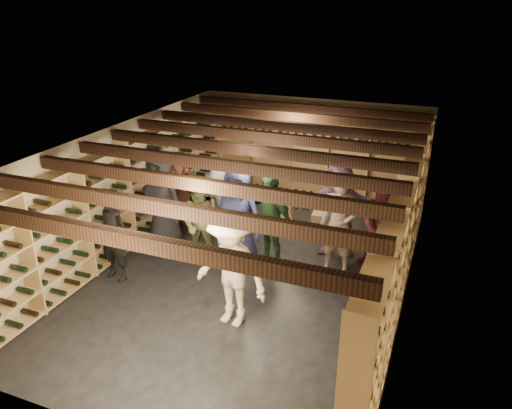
{
  "coord_description": "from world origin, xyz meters",
  "views": [
    {
      "loc": [
        3.04,
        -7.36,
        4.65
      ],
      "look_at": [
        0.04,
        0.2,
        1.2
      ],
      "focal_mm": 35.0,
      "sensor_mm": 36.0,
      "label": 1
    }
  ],
  "objects_px": {
    "person_1": "(113,237)",
    "person_2": "(203,223)",
    "person_0": "(161,201)",
    "person_11": "(338,208)",
    "crate_loose": "(323,217)",
    "person_6": "(238,217)",
    "person_9": "(223,209)",
    "crate_stack_right": "(281,212)",
    "person_3": "(231,269)",
    "person_10": "(270,219)",
    "person_5": "(181,195)",
    "crate_stack_left": "(210,213)",
    "person_8": "(383,226)",
    "person_7": "(339,225)"
  },
  "relations": [
    {
      "from": "person_1",
      "to": "person_6",
      "type": "bearing_deg",
      "value": 43.44
    },
    {
      "from": "person_7",
      "to": "person_11",
      "type": "xyz_separation_m",
      "value": [
        -0.19,
        0.74,
        -0.0
      ]
    },
    {
      "from": "person_11",
      "to": "crate_stack_right",
      "type": "bearing_deg",
      "value": 138.7
    },
    {
      "from": "person_1",
      "to": "person_8",
      "type": "height_order",
      "value": "person_8"
    },
    {
      "from": "crate_loose",
      "to": "person_11",
      "type": "relative_size",
      "value": 0.27
    },
    {
      "from": "person_1",
      "to": "person_8",
      "type": "bearing_deg",
      "value": 34.76
    },
    {
      "from": "person_11",
      "to": "person_9",
      "type": "bearing_deg",
      "value": -173.21
    },
    {
      "from": "person_2",
      "to": "person_9",
      "type": "distance_m",
      "value": 0.59
    },
    {
      "from": "person_6",
      "to": "person_7",
      "type": "xyz_separation_m",
      "value": [
        1.75,
        0.39,
        -0.03
      ]
    },
    {
      "from": "person_3",
      "to": "person_9",
      "type": "xyz_separation_m",
      "value": [
        -1.08,
        2.02,
        -0.03
      ]
    },
    {
      "from": "crate_loose",
      "to": "person_0",
      "type": "distance_m",
      "value": 3.63
    },
    {
      "from": "person_5",
      "to": "person_9",
      "type": "bearing_deg",
      "value": -8.82
    },
    {
      "from": "crate_stack_left",
      "to": "person_7",
      "type": "relative_size",
      "value": 0.37
    },
    {
      "from": "person_7",
      "to": "person_11",
      "type": "height_order",
      "value": "person_7"
    },
    {
      "from": "person_0",
      "to": "person_1",
      "type": "xyz_separation_m",
      "value": [
        -0.11,
        -1.39,
        -0.15
      ]
    },
    {
      "from": "person_2",
      "to": "person_7",
      "type": "xyz_separation_m",
      "value": [
        2.34,
        0.63,
        0.08
      ]
    },
    {
      "from": "person_10",
      "to": "person_1",
      "type": "bearing_deg",
      "value": -122.26
    },
    {
      "from": "person_8",
      "to": "person_1",
      "type": "bearing_deg",
      "value": -153.12
    },
    {
      "from": "person_5",
      "to": "person_7",
      "type": "height_order",
      "value": "person_7"
    },
    {
      "from": "crate_loose",
      "to": "person_10",
      "type": "relative_size",
      "value": 0.28
    },
    {
      "from": "person_2",
      "to": "crate_stack_left",
      "type": "bearing_deg",
      "value": 100.8
    },
    {
      "from": "person_1",
      "to": "person_10",
      "type": "xyz_separation_m",
      "value": [
        2.31,
        1.49,
        0.1
      ]
    },
    {
      "from": "person_0",
      "to": "person_2",
      "type": "distance_m",
      "value": 1.15
    },
    {
      "from": "person_3",
      "to": "person_10",
      "type": "xyz_separation_m",
      "value": [
        -0.1,
        1.92,
        -0.02
      ]
    },
    {
      "from": "person_2",
      "to": "person_10",
      "type": "bearing_deg",
      "value": 11.37
    },
    {
      "from": "crate_loose",
      "to": "person_6",
      "type": "relative_size",
      "value": 0.26
    },
    {
      "from": "person_9",
      "to": "person_8",
      "type": "bearing_deg",
      "value": -2.46
    },
    {
      "from": "crate_loose",
      "to": "person_0",
      "type": "bearing_deg",
      "value": -139.08
    },
    {
      "from": "person_10",
      "to": "person_11",
      "type": "height_order",
      "value": "person_11"
    },
    {
      "from": "person_1",
      "to": "person_11",
      "type": "height_order",
      "value": "person_11"
    },
    {
      "from": "crate_stack_left",
      "to": "person_8",
      "type": "xyz_separation_m",
      "value": [
        3.63,
        -0.36,
        0.5
      ]
    },
    {
      "from": "person_3",
      "to": "person_9",
      "type": "relative_size",
      "value": 1.03
    },
    {
      "from": "crate_stack_left",
      "to": "person_3",
      "type": "xyz_separation_m",
      "value": [
        1.81,
        -2.88,
        0.58
      ]
    },
    {
      "from": "person_5",
      "to": "person_2",
      "type": "bearing_deg",
      "value": -30.42
    },
    {
      "from": "crate_stack_right",
      "to": "person_3",
      "type": "distance_m",
      "value": 3.57
    },
    {
      "from": "person_6",
      "to": "person_9",
      "type": "relative_size",
      "value": 1.06
    },
    {
      "from": "person_1",
      "to": "person_6",
      "type": "height_order",
      "value": "person_6"
    },
    {
      "from": "person_7",
      "to": "person_9",
      "type": "distance_m",
      "value": 2.21
    },
    {
      "from": "person_10",
      "to": "person_11",
      "type": "bearing_deg",
      "value": 65.83
    },
    {
      "from": "person_5",
      "to": "person_6",
      "type": "height_order",
      "value": "person_6"
    },
    {
      "from": "person_11",
      "to": "person_10",
      "type": "bearing_deg",
      "value": -153.97
    },
    {
      "from": "person_0",
      "to": "person_1",
      "type": "relative_size",
      "value": 1.19
    },
    {
      "from": "crate_stack_left",
      "to": "person_5",
      "type": "bearing_deg",
      "value": -148.21
    },
    {
      "from": "crate_stack_right",
      "to": "person_11",
      "type": "relative_size",
      "value": 0.37
    },
    {
      "from": "person_10",
      "to": "person_11",
      "type": "relative_size",
      "value": 0.97
    },
    {
      "from": "crate_loose",
      "to": "person_6",
      "type": "bearing_deg",
      "value": -112.01
    },
    {
      "from": "crate_loose",
      "to": "person_11",
      "type": "distance_m",
      "value": 1.66
    },
    {
      "from": "person_7",
      "to": "person_10",
      "type": "relative_size",
      "value": 1.03
    },
    {
      "from": "person_1",
      "to": "person_2",
      "type": "distance_m",
      "value": 1.57
    },
    {
      "from": "person_1",
      "to": "person_2",
      "type": "relative_size",
      "value": 0.95
    }
  ]
}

